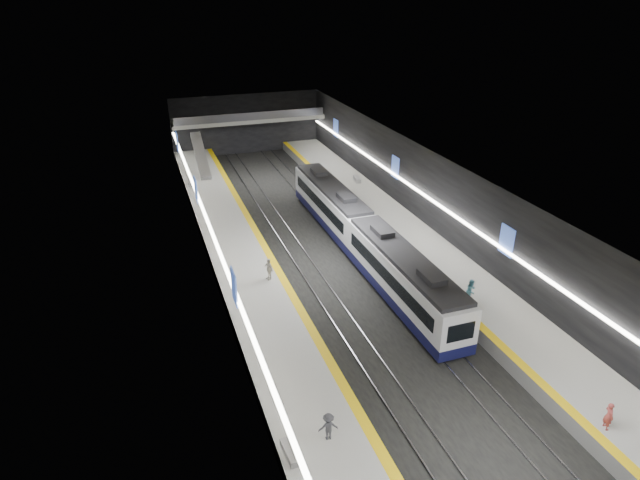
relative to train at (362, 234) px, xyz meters
name	(u,v)px	position (x,y,z in m)	size (l,w,h in m)	color
ground	(338,267)	(-2.50, -0.91, -2.20)	(70.00, 70.00, 0.00)	black
ceiling	(339,175)	(-2.50, -0.91, 5.80)	(20.00, 70.00, 0.04)	beige
wall_left	(213,241)	(-12.50, -0.91, 1.80)	(0.04, 70.00, 8.00)	black
wall_right	(448,207)	(7.50, -0.91, 1.80)	(0.04, 70.00, 8.00)	black
wall_back	(247,124)	(-2.50, 34.09, 1.80)	(20.00, 0.04, 8.00)	black
platform_left	(249,276)	(-10.00, -0.91, -1.70)	(5.00, 70.00, 1.00)	slate
tile_surface_left	(248,271)	(-10.00, -0.91, -1.19)	(5.00, 70.00, 0.02)	#A9A8A4
tactile_strip_left	(276,266)	(-7.80, -0.91, -1.18)	(0.60, 70.00, 0.02)	yellow
platform_right	(419,248)	(5.00, -0.91, -1.70)	(5.00, 70.00, 1.00)	slate
tile_surface_right	(419,243)	(5.00, -0.91, -1.19)	(5.00, 70.00, 0.02)	#A9A8A4
tactile_strip_right	(396,246)	(2.80, -0.91, -1.18)	(0.60, 70.00, 0.02)	yellow
rails	(338,266)	(-2.50, -0.91, -2.14)	(6.52, 70.00, 0.12)	gray
train	(362,234)	(0.00, 0.00, 0.00)	(2.69, 30.05, 3.60)	#11123E
ad_posters	(334,212)	(-2.50, 0.09, 2.30)	(19.94, 53.50, 2.20)	#4264C7
cove_light_left	(216,243)	(-12.30, -0.91, 1.60)	(0.25, 68.60, 0.12)	white
cove_light_right	(446,210)	(7.30, -0.91, 1.60)	(0.25, 68.60, 0.12)	white
mezzanine_bridge	(249,120)	(-2.50, 32.02, 2.84)	(20.00, 3.00, 1.50)	gray
escalator	(201,155)	(-10.00, 25.09, 0.70)	(1.20, 8.00, 0.60)	#99999E
bench_left_near	(290,453)	(-12.00, -19.38, -1.00)	(0.45, 1.63, 0.40)	#99999E
bench_left_far	(191,183)	(-11.83, 20.61, -0.97)	(0.52, 1.87, 0.46)	#99999E
bench_right_far	(357,179)	(6.11, 15.66, -0.97)	(0.51, 1.83, 0.45)	#99999E
passenger_right_a	(609,416)	(3.55, -22.92, -0.40)	(0.58, 0.38, 1.59)	#AC4040
passenger_right_b	(471,291)	(3.82, -10.42, -0.33)	(0.84, 0.65, 1.72)	teal
passenger_left_a	(269,269)	(-8.79, -2.73, -0.34)	(1.00, 0.42, 1.71)	silver
passenger_left_b	(328,427)	(-9.91, -18.97, -0.44)	(0.98, 0.57, 1.52)	#3F4046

